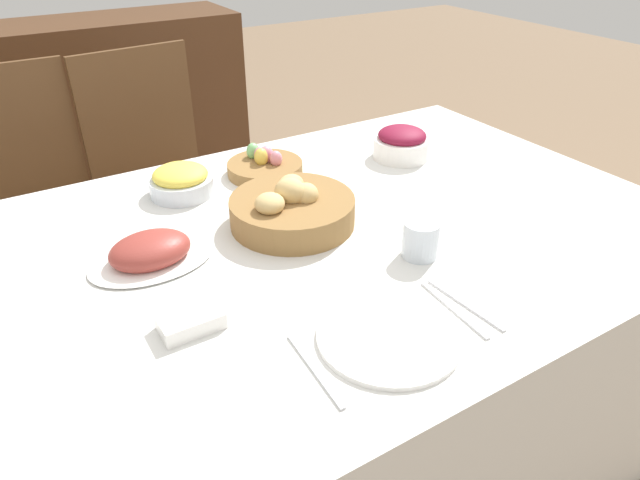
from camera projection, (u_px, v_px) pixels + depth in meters
ground_plane at (301, 456)px, 1.71m from camera, size 12.00×12.00×0.00m
dining_table at (299, 362)px, 1.51m from camera, size 1.89×1.16×0.76m
chair_far_left at (34, 212)px, 1.91m from camera, size 0.43×0.43×0.99m
chair_far_center at (161, 182)px, 2.11m from camera, size 0.46×0.46×0.99m
sideboard at (107, 120)px, 2.85m from camera, size 1.34×0.44×0.96m
bread_basket at (292, 209)px, 1.36m from camera, size 0.30×0.30×0.12m
egg_basket at (265, 166)px, 1.61m from camera, size 0.21×0.21×0.08m
ham_platter at (151, 252)px, 1.22m from camera, size 0.27×0.19×0.07m
beet_salad_bowl at (402, 143)px, 1.71m from camera, size 0.17×0.17×0.10m
pineapple_bowl at (181, 181)px, 1.50m from camera, size 0.17×0.17×0.08m
dinner_plate at (389, 336)px, 1.02m from camera, size 0.26×0.26×0.01m
fork at (314, 370)px, 0.95m from camera, size 0.02×0.19×0.00m
knife at (453, 309)px, 1.09m from camera, size 0.02×0.19×0.00m
spoon at (465, 304)px, 1.10m from camera, size 0.02×0.19×0.00m
drinking_cup at (421, 239)px, 1.24m from camera, size 0.08×0.08×0.08m
butter_dish at (191, 321)px, 1.04m from camera, size 0.11×0.07×0.03m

